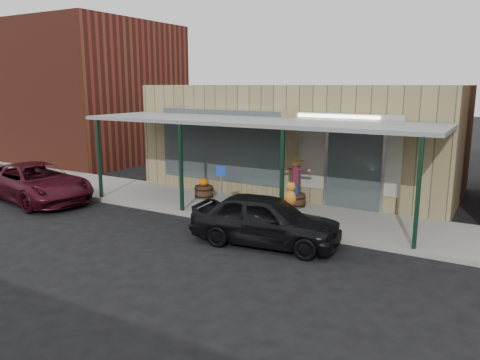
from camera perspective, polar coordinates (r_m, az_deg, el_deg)
The scene contains 10 objects.
ground at distance 12.94m, azimuth -6.40°, elevation -7.57°, with size 120.00×120.00×0.00m, color black.
sidewalk at distance 15.82m, azimuth 1.36°, elevation -3.64°, with size 40.00×3.20×0.15m, color gray.
storefront at distance 19.51m, azimuth 7.87°, elevation 5.19°, with size 12.00×6.25×4.20m.
awning at distance 15.28m, azimuth 1.34°, elevation 7.01°, with size 12.00×3.00×3.04m.
block_buildings_near at distance 19.73m, azimuth 14.65°, elevation 9.87°, with size 61.00×8.00×8.00m.
barrel_scarecrow at distance 15.92m, azimuth 6.81°, elevation -1.18°, with size 1.04×0.80×1.73m.
barrel_pumpkin at distance 17.16m, azimuth -4.43°, elevation -1.25°, with size 0.70×0.70×0.78m.
handicap_sign at distance 15.08m, azimuth -2.33°, elevation -0.32°, with size 0.30×0.12×1.50m.
parked_sedan at distance 12.54m, azimuth 3.15°, elevation -4.82°, with size 4.20×2.06×1.63m.
car_maroon at distance 18.72m, azimuth -23.59°, elevation -0.27°, with size 2.31×5.02×1.39m, color #430D1A.
Camera 1 is at (7.32, -9.79, 4.24)m, focal length 35.00 mm.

